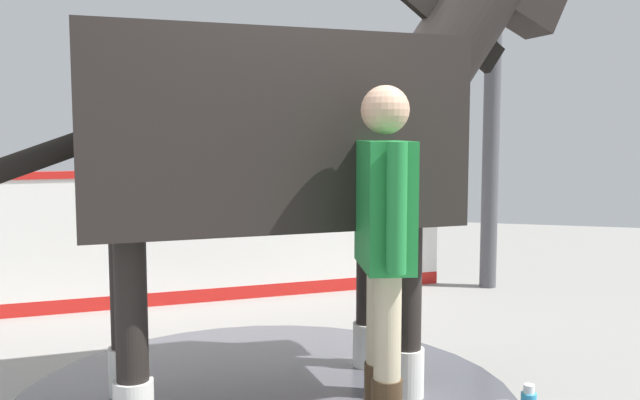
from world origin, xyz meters
The scene contains 6 objects.
ground_plane centered at (0.00, 0.00, -0.01)m, with size 16.00×16.00×0.02m, color gray.
wet_patch centered at (0.09, 0.23, 0.00)m, with size 2.88×2.88×0.00m, color #4C4C54.
barrier_wall centered at (-1.84, -1.07, 0.55)m, with size 2.73×4.01×1.19m.
roof_post_near centered at (-3.11, 1.43, 1.50)m, with size 0.16×0.16×3.00m, color #4C4C51.
horse centered at (0.02, 0.33, 1.51)m, with size 2.18×2.94×2.68m.
handler centered at (0.47, 0.97, 1.01)m, with size 0.66×0.37×1.74m.
Camera 1 is at (3.71, 1.49, 1.52)m, focal length 38.41 mm.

